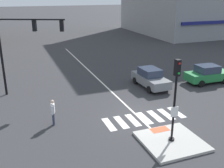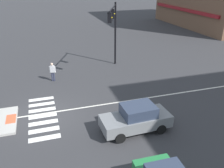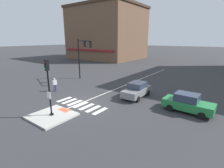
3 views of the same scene
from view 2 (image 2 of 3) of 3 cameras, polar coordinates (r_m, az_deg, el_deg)
name	(u,v)px [view 2 (image 2 of 3)]	position (r m, az deg, el deg)	size (l,w,h in m)	color
ground_plane	(44,116)	(16.54, -15.82, -7.30)	(300.00, 300.00, 0.00)	#333335
tactile_pad_front	(11,119)	(16.62, -22.97, -7.65)	(1.10, 0.60, 0.01)	#DB5B38
crosswalk_stripe_a	(41,99)	(18.71, -16.51, -3.47)	(0.44, 1.80, 0.01)	silver
crosswalk_stripe_b	(42,104)	(17.98, -16.41, -4.65)	(0.44, 1.80, 0.01)	silver
crosswalk_stripe_c	(42,110)	(17.25, -16.30, -5.94)	(0.44, 1.80, 0.01)	silver
crosswalk_stripe_d	(43,116)	(16.54, -16.18, -7.33)	(0.44, 1.80, 0.01)	silver
crosswalk_stripe_e	(43,123)	(15.83, -16.05, -8.85)	(0.44, 1.80, 0.01)	silver
crosswalk_stripe_f	(44,130)	(15.14, -15.90, -10.50)	(0.44, 1.80, 0.01)	silver
crosswalk_stripe_g	(45,138)	(14.46, -15.74, -12.32)	(0.44, 1.80, 0.01)	silver
lane_centre_line	(175,94)	(19.41, 14.90, -2.22)	(0.14, 28.00, 0.01)	silver
traffic_light_mast	(114,25)	(22.56, 0.40, 13.89)	(4.77, 2.20, 6.17)	black
car_grey_eastbound_mid	(136,118)	(14.23, 5.80, -8.13)	(1.93, 4.14, 1.64)	slate
pedestrian_at_curb_left	(52,70)	(21.29, -14.02, 3.16)	(0.31, 0.53, 1.67)	#2D334C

